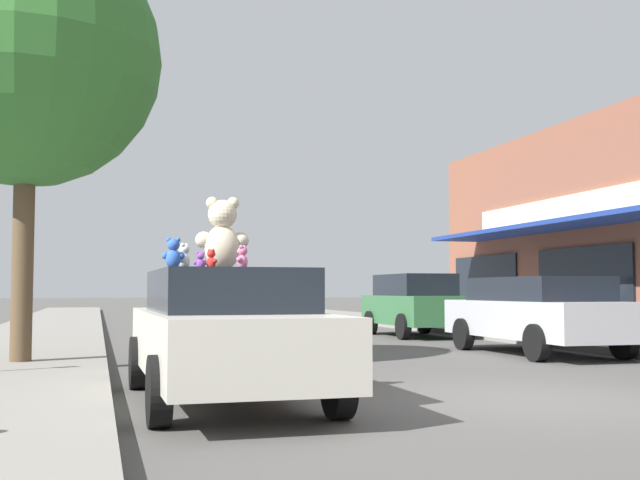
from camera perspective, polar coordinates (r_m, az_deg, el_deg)
ground_plane at (r=9.61m, az=14.71°, el=-10.92°), size 260.00×260.00×0.00m
plush_art_car at (r=9.08m, az=-6.75°, el=-6.45°), size 1.97×4.82×1.47m
teddy_bear_giant at (r=9.39m, az=-6.96°, el=0.34°), size 0.64×0.41×0.86m
teddy_bear_pink at (r=8.93m, az=-5.54°, el=-1.28°), size 0.17×0.20×0.28m
teddy_bear_red at (r=8.98m, az=-7.74°, el=-1.40°), size 0.14×0.17×0.23m
teddy_bear_blue at (r=8.63m, az=-10.40°, el=-0.96°), size 0.25×0.16×0.34m
teddy_bear_white at (r=8.81m, az=-9.63°, el=-1.18°), size 0.18×0.20×0.29m
teddy_bear_purple at (r=9.39m, az=-8.50°, el=-1.52°), size 0.16×0.10×0.22m
parked_car_far_center at (r=16.26m, az=15.19°, el=-4.97°), size 1.96×4.70×1.50m
parked_car_far_right at (r=21.92m, az=6.72°, el=-4.50°), size 1.83×4.03×1.68m
street_tree at (r=13.65m, az=-20.09°, el=12.19°), size 4.14×4.14×6.83m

